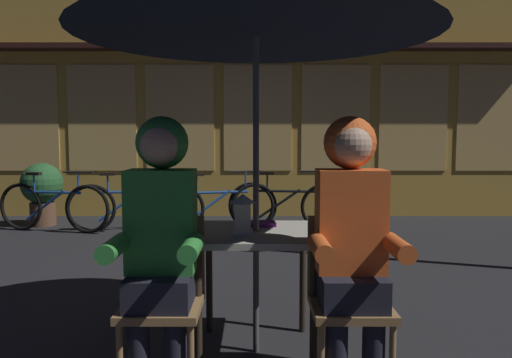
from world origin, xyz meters
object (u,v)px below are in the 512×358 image
(lantern, at_px, (243,213))
(chair_right, at_px, (348,292))
(chair_left, at_px, (164,292))
(person_left_hooded, at_px, (161,226))
(cafe_table, at_px, (256,248))
(bicycle_fourth, at_px, (287,205))
(book, at_px, (259,224))
(potted_plant, at_px, (42,189))
(bicycle_second, at_px, (129,206))
(patio_umbrella, at_px, (256,2))
(bicycle_nearest, at_px, (53,207))
(person_right_hooded, at_px, (351,226))
(bicycle_third, at_px, (217,207))

(lantern, bearing_deg, chair_right, -26.74)
(chair_left, xyz_separation_m, person_left_hooded, (-0.00, -0.06, 0.36))
(cafe_table, xyz_separation_m, bicycle_fourth, (0.44, 3.89, -0.29))
(person_left_hooded, bearing_deg, book, 50.09)
(cafe_table, xyz_separation_m, chair_right, (0.48, -0.37, -0.15))
(book, bearing_deg, bicycle_fourth, 78.30)
(lantern, xyz_separation_m, potted_plant, (-3.05, 4.33, -0.32))
(person_left_hooded, distance_m, bicycle_second, 4.43)
(cafe_table, height_order, patio_umbrella, patio_umbrella)
(lantern, bearing_deg, chair_left, -145.29)
(lantern, relative_size, bicycle_nearest, 0.14)
(bicycle_fourth, bearing_deg, person_right_hooded, -89.40)
(bicycle_third, distance_m, potted_plant, 2.66)
(bicycle_nearest, height_order, bicycle_third, same)
(book, bearing_deg, chair_right, -54.99)
(cafe_table, height_order, person_left_hooded, person_left_hooded)
(person_left_hooded, height_order, book, person_left_hooded)
(person_left_hooded, bearing_deg, cafe_table, 41.57)
(chair_left, relative_size, person_left_hooded, 0.62)
(patio_umbrella, relative_size, bicycle_fourth, 1.38)
(person_right_hooded, distance_m, bicycle_nearest, 5.32)
(cafe_table, height_order, bicycle_third, bicycle_third)
(lantern, distance_m, bicycle_second, 4.26)
(bicycle_nearest, xyz_separation_m, book, (2.79, -3.58, 0.41))
(cafe_table, xyz_separation_m, potted_plant, (-3.13, 4.24, -0.09))
(lantern, xyz_separation_m, bicycle_second, (-1.66, 3.88, -0.51))
(person_left_hooded, xyz_separation_m, book, (0.50, 0.60, -0.09))
(bicycle_nearest, bearing_deg, potted_plant, 126.13)
(patio_umbrella, xyz_separation_m, chair_left, (-0.48, -0.37, -1.57))
(bicycle_third, bearing_deg, cafe_table, -82.05)
(cafe_table, distance_m, chair_right, 0.62)
(chair_left, height_order, bicycle_second, chair_left)
(person_left_hooded, height_order, bicycle_fourth, person_left_hooded)
(person_right_hooded, relative_size, bicycle_nearest, 0.85)
(lantern, height_order, bicycle_fourth, lantern)
(bicycle_second, distance_m, bicycle_third, 1.21)
(patio_umbrella, relative_size, chair_left, 2.66)
(person_right_hooded, distance_m, bicycle_fourth, 4.34)
(book, bearing_deg, lantern, -115.51)
(lantern, relative_size, chair_left, 0.27)
(lantern, relative_size, chair_right, 0.27)
(person_right_hooded, distance_m, potted_plant, 5.91)
(chair_right, relative_size, bicycle_second, 0.52)
(bicycle_second, relative_size, bicycle_fourth, 1.00)
(patio_umbrella, distance_m, book, 1.32)
(chair_right, bearing_deg, bicycle_second, 118.02)
(bicycle_nearest, distance_m, bicycle_third, 2.25)
(chair_right, height_order, potted_plant, potted_plant)
(person_left_hooded, relative_size, bicycle_third, 0.85)
(person_right_hooded, bearing_deg, bicycle_nearest, 127.86)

